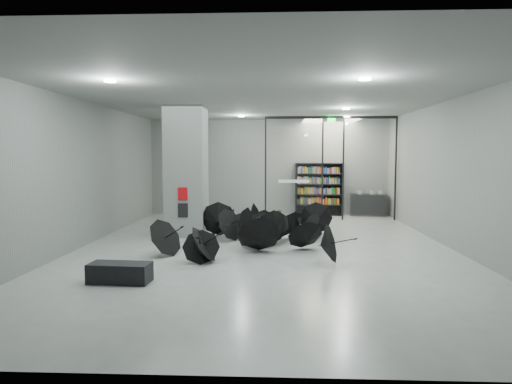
{
  "coord_description": "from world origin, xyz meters",
  "views": [
    {
      "loc": [
        0.27,
        -11.84,
        2.49
      ],
      "look_at": [
        -0.3,
        1.5,
        1.4
      ],
      "focal_mm": 31.3,
      "sensor_mm": 36.0,
      "label": 1
    }
  ],
  "objects_px": {
    "column": "(186,171)",
    "bench": "(120,273)",
    "bookshelf": "(319,189)",
    "shop_counter": "(369,205)",
    "umbrella_cluster": "(256,234)"
  },
  "relations": [
    {
      "from": "bench",
      "to": "shop_counter",
      "type": "height_order",
      "value": "shop_counter"
    },
    {
      "from": "column",
      "to": "bookshelf",
      "type": "bearing_deg",
      "value": 45.86
    },
    {
      "from": "bookshelf",
      "to": "shop_counter",
      "type": "xyz_separation_m",
      "value": [
        2.04,
        -0.06,
        -0.64
      ]
    },
    {
      "from": "bookshelf",
      "to": "umbrella_cluster",
      "type": "height_order",
      "value": "bookshelf"
    },
    {
      "from": "bookshelf",
      "to": "umbrella_cluster",
      "type": "bearing_deg",
      "value": -106.78
    },
    {
      "from": "column",
      "to": "umbrella_cluster",
      "type": "height_order",
      "value": "column"
    },
    {
      "from": "column",
      "to": "bench",
      "type": "distance_m",
      "value": 5.65
    },
    {
      "from": "bookshelf",
      "to": "shop_counter",
      "type": "distance_m",
      "value": 2.14
    },
    {
      "from": "bookshelf",
      "to": "bench",
      "type": "bearing_deg",
      "value": -112.08
    },
    {
      "from": "bookshelf",
      "to": "shop_counter",
      "type": "relative_size",
      "value": 1.45
    },
    {
      "from": "bookshelf",
      "to": "shop_counter",
      "type": "height_order",
      "value": "bookshelf"
    },
    {
      "from": "column",
      "to": "shop_counter",
      "type": "distance_m",
      "value": 8.29
    },
    {
      "from": "shop_counter",
      "to": "umbrella_cluster",
      "type": "distance_m",
      "value": 7.64
    },
    {
      "from": "umbrella_cluster",
      "to": "bookshelf",
      "type": "bearing_deg",
      "value": 69.48
    },
    {
      "from": "shop_counter",
      "to": "umbrella_cluster",
      "type": "bearing_deg",
      "value": -113.42
    }
  ]
}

